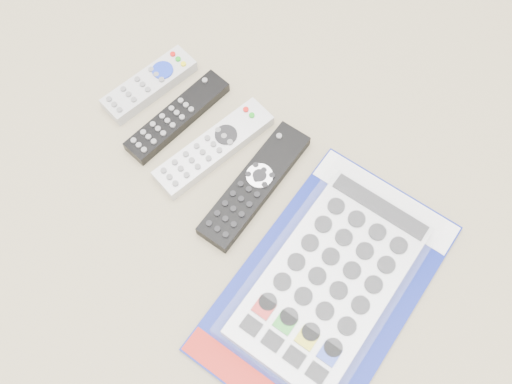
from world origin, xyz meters
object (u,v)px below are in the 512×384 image
Objects in this scene: remote_small_grey at (149,85)px; jumbo_remote_packaged at (331,280)px; remote_slim_black at (177,117)px; remote_large_black at (255,185)px; remote_silver_dvd at (213,148)px.

jumbo_remote_packaged is (0.42, -0.08, 0.01)m from remote_small_grey.
remote_large_black is (0.17, -0.01, 0.00)m from remote_slim_black.
remote_slim_black is at bearing 165.72° from jumbo_remote_packaged.
remote_small_grey is 0.43× the size of jumbo_remote_packaged.
remote_slim_black is 0.93× the size of remote_silver_dvd.
remote_small_grey is at bearing -178.70° from remote_silver_dvd.
remote_slim_black is 0.08m from remote_silver_dvd.
remote_large_black is 0.18m from jumbo_remote_packaged.
remote_small_grey is 0.16m from remote_silver_dvd.
remote_silver_dvd is at bearing -0.32° from remote_slim_black.
remote_large_black is 0.57× the size of jumbo_remote_packaged.
remote_silver_dvd is (0.08, -0.01, 0.00)m from remote_slim_black.
remote_large_black is (0.25, -0.03, -0.00)m from remote_small_grey.
jumbo_remote_packaged is at bearing -19.42° from remote_large_black.
remote_slim_black is at bearing -3.99° from remote_small_grey.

